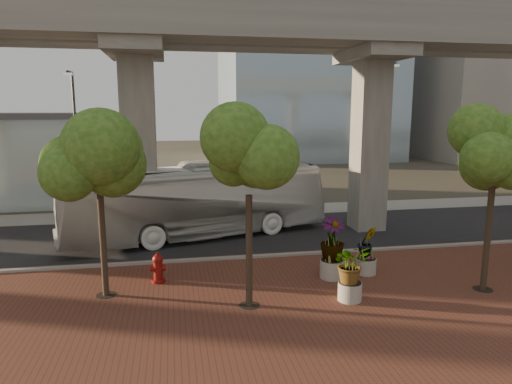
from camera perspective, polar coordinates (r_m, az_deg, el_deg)
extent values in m
plane|color=#383429|center=(22.42, 1.43, -6.60)|extent=(160.00, 160.00, 0.00)
cube|color=brown|center=(15.17, 7.87, -15.03)|extent=(70.00, 13.00, 0.06)
cube|color=black|center=(24.29, 0.46, -5.22)|extent=(90.00, 8.00, 0.04)
cube|color=gray|center=(20.53, 2.59, -7.96)|extent=(70.00, 0.25, 0.16)
cube|color=gray|center=(29.55, -1.56, -2.42)|extent=(90.00, 3.00, 0.06)
cube|color=gray|center=(22.23, 1.34, 20.62)|extent=(72.00, 2.40, 1.80)
cube|color=gray|center=(25.32, -0.23, 19.33)|extent=(72.00, 2.40, 1.80)
cube|color=gray|center=(26.64, -0.68, 21.93)|extent=(72.00, 0.12, 1.00)
cube|color=#9C958C|center=(71.28, 26.95, 13.54)|extent=(18.00, 16.00, 24.00)
imported|color=silver|center=(23.55, -7.41, -1.11)|extent=(13.96, 6.65, 3.79)
cylinder|color=maroon|center=(17.96, -12.08, -10.76)|extent=(0.52, 0.52, 0.11)
cylinder|color=maroon|center=(17.82, -12.13, -9.51)|extent=(0.34, 0.34, 0.83)
sphere|color=maroon|center=(17.69, -12.18, -8.24)|extent=(0.40, 0.40, 0.40)
cylinder|color=maroon|center=(17.63, -12.21, -7.66)|extent=(0.11, 0.11, 0.14)
cylinder|color=maroon|center=(17.80, -12.14, -9.29)|extent=(0.57, 0.23, 0.23)
cylinder|color=#9E9C8F|center=(16.24, 11.64, -12.07)|extent=(0.81, 0.81, 0.63)
imported|color=#295316|center=(15.90, 11.77, -8.77)|extent=(1.80, 1.80, 1.35)
cylinder|color=gray|center=(18.14, 9.43, -9.46)|extent=(0.91, 0.91, 0.71)
imported|color=#295316|center=(17.78, 9.54, -5.85)|extent=(2.22, 2.22, 1.67)
cylinder|color=#A39F94|center=(18.86, 13.57, -8.98)|extent=(0.80, 0.80, 0.62)
imported|color=#295316|center=(18.57, 13.70, -6.12)|extent=(1.78, 1.78, 1.33)
cylinder|color=#423126|center=(16.66, -18.58, -6.04)|extent=(0.22, 0.22, 3.81)
cylinder|color=black|center=(17.27, -18.21, -12.11)|extent=(0.70, 0.70, 0.01)
cylinder|color=#423126|center=(14.98, -0.87, -7.45)|extent=(0.22, 0.22, 3.74)
cylinder|color=black|center=(15.65, -0.85, -13.97)|extent=(0.70, 0.70, 0.01)
cylinder|color=#423126|center=(18.25, 26.97, -5.01)|extent=(0.22, 0.22, 3.95)
cylinder|color=black|center=(18.82, 26.49, -10.82)|extent=(0.70, 0.70, 0.01)
cylinder|color=#2E2F33|center=(27.09, -21.43, 4.73)|extent=(0.15, 0.15, 8.37)
cube|color=#2E2F33|center=(26.56, -22.25, 13.64)|extent=(0.16, 1.05, 0.16)
cube|color=silver|center=(26.04, -22.47, 13.48)|extent=(0.42, 0.21, 0.13)
cylinder|color=#2C2C31|center=(30.29, 15.57, 6.31)|extent=(0.16, 0.16, 9.17)
cube|color=#2C2C31|center=(29.85, 16.49, 15.04)|extent=(0.17, 1.15, 0.17)
cube|color=silver|center=(29.33, 17.00, 14.89)|extent=(0.46, 0.23, 0.14)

